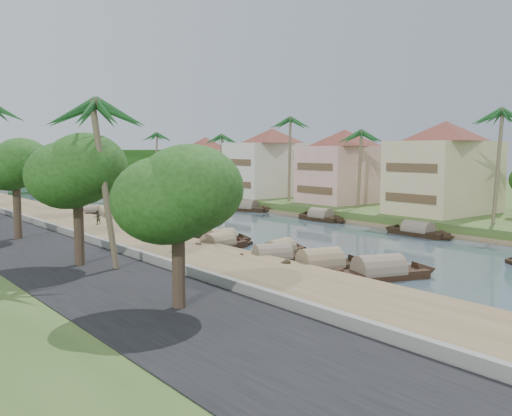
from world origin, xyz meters
TOP-DOWN VIEW (x-y plane):
  - ground at (0.00, 0.00)m, footprint 220.00×220.00m
  - left_bank at (-16.00, 20.00)m, footprint 10.00×180.00m
  - right_bank at (19.00, 20.00)m, footprint 16.00×180.00m
  - retaining_wall at (-20.20, 20.00)m, footprint 0.40×180.00m
  - far_right_fill at (56.00, 20.00)m, footprint 60.00×220.00m
  - treeline at (0.00, 100.00)m, footprint 120.00×14.00m
  - bridge at (0.00, 72.00)m, footprint 28.00×4.00m
  - building_near at (18.99, -2.00)m, footprint 14.85×14.85m
  - building_mid at (19.99, 14.00)m, footprint 14.11×14.11m
  - building_far at (18.99, 28.00)m, footprint 15.59×15.59m
  - building_distant at (19.99, 48.00)m, footprint 12.62×12.62m
  - sampan_0 at (-8.02, -15.39)m, footprint 9.19×4.64m
  - sampan_1 at (-9.41, -11.43)m, footprint 8.46×4.03m
  - sampan_2 at (-8.31, -5.84)m, footprint 7.58×3.63m
  - sampan_3 at (-10.18, -7.24)m, footprint 7.80×4.08m
  - sampan_4 at (-10.26, -0.32)m, footprint 7.79×3.27m
  - sampan_5 at (-8.74, 1.40)m, footprint 6.61×2.13m
  - sampan_6 at (-9.82, 5.96)m, footprint 8.21×4.29m
  - sampan_7 at (-9.57, 8.00)m, footprint 6.55×3.61m
  - sampan_8 at (-8.09, 14.45)m, footprint 7.30×3.67m
  - sampan_9 at (-9.26, 15.45)m, footprint 8.27×1.88m
  - sampan_10 at (-9.87, 20.41)m, footprint 6.81×1.69m
  - sampan_11 at (-8.46, 24.86)m, footprint 9.19×3.50m
  - sampan_12 at (-9.14, 29.96)m, footprint 7.18×1.49m
  - sampan_13 at (-9.05, 33.25)m, footprint 6.71×3.26m
  - sampan_14 at (9.31, -5.77)m, footprint 1.88×8.47m
  - sampan_15 at (10.17, 8.39)m, footprint 1.98×7.90m
  - sampan_16 at (9.54, 22.18)m, footprint 4.73×9.36m
  - canoe_1 at (-8.11, -0.25)m, footprint 5.06×3.02m
  - canoe_2 at (-8.49, 17.18)m, footprint 5.35×3.60m
  - palm_0 at (15.00, -10.30)m, footprint 3.20×3.20m
  - palm_1 at (16.00, 7.84)m, footprint 3.20×3.20m
  - palm_2 at (15.00, 19.51)m, footprint 3.20×3.20m
  - palm_3 at (16.00, 38.25)m, footprint 3.20×3.20m
  - palm_4 at (-23.00, -8.08)m, footprint 3.20×3.20m
  - palm_7 at (14.00, 55.85)m, footprint 3.20×3.20m
  - tree_0 at (-24.00, -17.39)m, footprint 4.72×4.72m
  - tree_1 at (-24.00, -5.63)m, footprint 4.94×4.94m
  - tree_2 at (-24.00, 7.19)m, footprint 4.37×4.37m
  - tree_6 at (24.00, 30.25)m, footprint 4.61×4.61m
  - person_near at (-15.23, -2.17)m, footprint 0.55×0.62m
  - person_far at (-14.11, 15.51)m, footprint 0.70×0.55m

SIDE VIEW (x-z plane):
  - ground at x=0.00m, z-range 0.00..0.00m
  - canoe_1 at x=-8.11m, z-range -0.32..0.52m
  - canoe_2 at x=-8.49m, z-range -0.32..0.52m
  - left_bank at x=-16.00m, z-range 0.00..0.80m
  - sampan_12 at x=-9.14m, z-range -0.48..1.29m
  - sampan_7 at x=-9.57m, z-range -0.50..1.30m
  - sampan_13 at x=-9.05m, z-range -0.53..1.34m
  - sampan_10 at x=-9.87m, z-range -0.55..1.37m
  - sampan_2 at x=-8.31m, z-range -0.59..1.41m
  - sampan_14 at x=9.31m, z-range -0.62..1.44m
  - sampan_3 at x=-10.18m, z-range -0.64..1.46m
  - sampan_9 at x=-9.26m, z-range -0.64..1.46m
  - sampan_5 at x=-8.74m, z-range -0.64..1.46m
  - sampan_15 at x=10.17m, z-range -0.65..1.47m
  - sampan_4 at x=-10.26m, z-range -0.67..1.50m
  - sampan_8 at x=-8.09m, z-range -0.69..1.52m
  - sampan_16 at x=9.54m, z-range -0.71..1.55m
  - sampan_0 at x=-8.02m, z-range -0.76..1.60m
  - sampan_6 at x=-9.82m, z-range -0.77..1.61m
  - sampan_1 at x=-9.41m, z-range -0.79..1.64m
  - sampan_11 at x=-8.46m, z-range -0.84..1.69m
  - far_right_fill at x=56.00m, z-range 0.00..1.15m
  - right_bank at x=19.00m, z-range 0.00..1.20m
  - retaining_wall at x=-20.20m, z-range 0.80..1.90m
  - person_near at x=-15.23m, z-range 0.80..2.22m
  - person_far at x=-14.11m, z-range 0.80..2.23m
  - bridge at x=0.00m, z-range 0.52..2.92m
  - treeline at x=0.00m, z-range 0.00..8.00m
  - building_distant at x=19.99m, z-range 1.28..10.48m
  - building_mid at x=19.99m, z-range 1.28..10.98m
  - tree_0 at x=-24.00m, z-range 2.85..9.81m
  - building_near at x=18.99m, z-range 1.28..11.48m
  - building_far at x=18.99m, z-range 1.28..11.48m
  - tree_6 at x=24.00m, z-range 2.98..10.55m
  - tree_1 at x=-24.00m, z-range 3.12..10.82m
  - tree_2 at x=-24.00m, z-range 3.27..10.84m
  - palm_1 at x=16.00m, z-range 4.80..15.53m
  - palm_3 at x=16.00m, z-range 4.85..15.63m
  - palm_4 at x=-23.00m, z-range 5.18..16.27m
  - palm_7 at x=14.00m, z-range 5.13..16.56m
  - palm_0 at x=15.00m, z-range 5.54..17.85m
  - palm_2 at x=15.00m, z-range 5.74..18.48m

